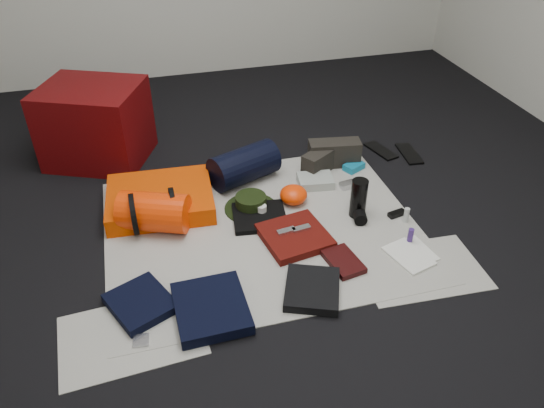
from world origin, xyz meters
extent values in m
cube|color=black|center=(0.00, 0.00, -0.01)|extent=(4.50, 4.50, 0.02)
cube|color=beige|center=(0.00, 0.00, 0.00)|extent=(1.60, 1.30, 0.01)
cube|color=beige|center=(-0.70, -0.55, 0.00)|extent=(0.61, 0.44, 0.00)
cube|color=beige|center=(0.65, -0.50, 0.00)|extent=(0.60, 0.43, 0.00)
cube|color=#540607|center=(-0.80, 0.98, 0.24)|extent=(0.72, 0.67, 0.48)
cube|color=#E14202|center=(-0.49, 0.33, 0.06)|extent=(0.59, 0.50, 0.10)
cylinder|color=#F33304|center=(-0.53, 0.15, 0.11)|extent=(0.40, 0.32, 0.21)
cylinder|color=black|center=(-0.63, 0.15, 0.11)|extent=(0.02, 0.22, 0.22)
cylinder|color=black|center=(-0.43, 0.15, 0.11)|extent=(0.03, 0.22, 0.22)
cylinder|color=black|center=(0.01, 0.48, 0.11)|extent=(0.45, 0.34, 0.21)
cylinder|color=black|center=(-0.02, 0.18, 0.01)|extent=(0.36, 0.36, 0.01)
cylinder|color=black|center=(-0.02, 0.18, 0.05)|extent=(0.17, 0.17, 0.08)
cube|color=#28251F|center=(0.49, 0.47, 0.07)|extent=(0.28, 0.23, 0.14)
cube|color=#28251F|center=(0.59, 0.51, 0.08)|extent=(0.33, 0.17, 0.16)
cube|color=black|center=(0.95, 0.59, 0.01)|extent=(0.15, 0.26, 0.01)
cube|color=black|center=(1.11, 0.50, 0.01)|extent=(0.12, 0.27, 0.01)
cube|color=black|center=(-0.65, -0.40, 0.03)|extent=(0.33, 0.35, 0.04)
cube|color=black|center=(-0.36, -0.52, 0.03)|extent=(0.31, 0.35, 0.05)
cube|color=black|center=(0.10, -0.52, 0.03)|extent=(0.32, 0.34, 0.04)
cube|color=black|center=(0.01, 0.08, 0.02)|extent=(0.31, 0.30, 0.03)
cube|color=#4E0D08|center=(0.14, -0.14, 0.03)|extent=(0.36, 0.36, 0.04)
ellipsoid|color=#F33304|center=(0.23, 0.18, 0.06)|extent=(0.19, 0.19, 0.10)
cube|color=#9AA29A|center=(0.40, 0.32, 0.03)|extent=(0.22, 0.18, 0.05)
cylinder|color=black|center=(0.52, -0.02, 0.12)|extent=(0.11, 0.11, 0.22)
cylinder|color=black|center=(0.52, -0.04, 0.04)|extent=(0.11, 0.19, 0.07)
cube|color=#BBBBC0|center=(0.58, 0.24, 0.02)|extent=(0.09, 0.07, 0.04)
cube|color=#0F7398|center=(0.69, 0.42, 0.03)|extent=(0.15, 0.13, 0.04)
cylinder|color=#392067|center=(0.69, -0.31, 0.05)|extent=(0.03, 0.03, 0.08)
cylinder|color=#BABFBB|center=(0.75, -0.14, 0.05)|extent=(0.04, 0.04, 0.08)
cube|color=black|center=(0.31, -0.37, 0.02)|extent=(0.17, 0.23, 0.03)
cube|color=silver|center=(0.63, -0.41, 0.01)|extent=(0.21, 0.26, 0.01)
cube|color=silver|center=(0.68, -0.38, 0.01)|extent=(0.19, 0.23, 0.01)
cube|color=black|center=(0.73, -0.09, 0.02)|extent=(0.10, 0.06, 0.02)
cube|color=#BBBBC0|center=(-0.66, -0.60, 0.01)|extent=(0.07, 0.07, 0.01)
cylinder|color=silver|center=(0.03, 0.11, 0.05)|extent=(0.05, 0.05, 0.04)
cube|color=#BBBBC0|center=(0.10, -0.12, 0.05)|extent=(0.10, 0.05, 0.01)
cube|color=#BBBBC0|center=(0.18, -0.12, 0.05)|extent=(0.10, 0.05, 0.01)
camera|label=1|loc=(-0.53, -2.12, 1.71)|focal=35.00mm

